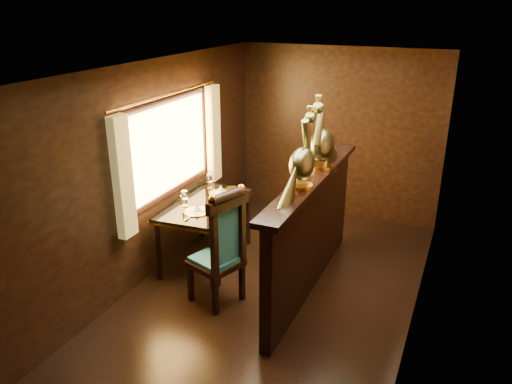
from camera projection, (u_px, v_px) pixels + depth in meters
ground at (273, 293)px, 5.63m from camera, size 5.00×5.00×0.00m
room_shell at (268, 158)px, 5.11m from camera, size 3.04×5.04×2.52m
partition at (311, 231)px, 5.51m from camera, size 0.26×2.70×1.36m
dining_table at (205, 208)px, 6.09m from camera, size 0.92×1.40×0.99m
chair_left at (223, 246)px, 5.18m from camera, size 0.62×0.64×1.36m
chair_right at (300, 208)px, 6.03m from camera, size 0.54×0.57×1.43m
peacock_left at (302, 150)px, 4.78m from camera, size 0.25×0.66×0.79m
peacock_right at (323, 131)px, 5.34m from camera, size 0.27×0.71×0.85m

